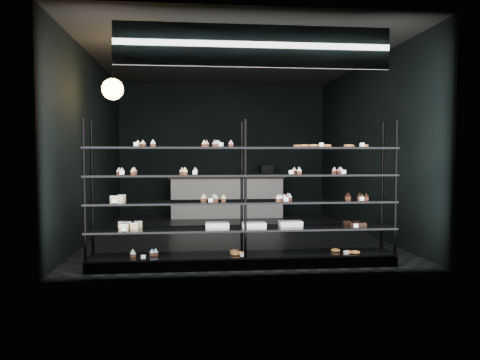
{
  "coord_description": "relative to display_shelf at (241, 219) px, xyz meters",
  "views": [
    {
      "loc": [
        -0.73,
        -8.49,
        1.45
      ],
      "look_at": [
        -0.07,
        -1.9,
        1.11
      ],
      "focal_mm": 35.0,
      "sensor_mm": 36.0,
      "label": 1
    }
  ],
  "objects": [
    {
      "name": "room",
      "position": [
        0.11,
        2.45,
        0.97
      ],
      "size": [
        5.01,
        6.01,
        3.2
      ],
      "color": "black",
      "rests_on": "ground"
    },
    {
      "name": "service_counter",
      "position": [
        0.18,
        4.95,
        -0.13
      ],
      "size": [
        2.69,
        0.65,
        1.23
      ],
      "color": "silver",
      "rests_on": "room"
    },
    {
      "name": "display_shelf",
      "position": [
        0.0,
        0.0,
        0.0
      ],
      "size": [
        4.0,
        0.5,
        1.91
      ],
      "color": "black",
      "rests_on": "room"
    },
    {
      "name": "pendant_lamp",
      "position": [
        -1.82,
        1.19,
        1.82
      ],
      "size": [
        0.32,
        0.32,
        0.89
      ],
      "color": "black",
      "rests_on": "room"
    },
    {
      "name": "signage",
      "position": [
        0.11,
        -0.48,
        2.12
      ],
      "size": [
        3.3,
        0.05,
        0.5
      ],
      "color": "#0B143A",
      "rests_on": "room"
    }
  ]
}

